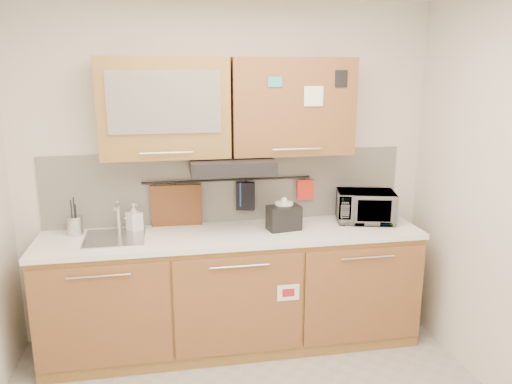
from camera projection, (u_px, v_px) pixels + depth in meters
name	position (u px, v px, depth m)	size (l,w,h in m)	color
wall_back	(227.00, 174.00, 3.90)	(3.20, 3.20, 0.00)	silver
base_cabinet	(234.00, 296.00, 3.82)	(2.80, 0.64, 0.88)	#A5783A
countertop	(233.00, 235.00, 3.70)	(2.82, 0.62, 0.04)	white
backsplash	(227.00, 186.00, 3.92)	(2.80, 0.02, 0.56)	silver
upper_cabinets	(228.00, 107.00, 3.61)	(1.82, 0.37, 0.70)	#A5783A
range_hood	(231.00, 164.00, 3.64)	(0.60, 0.46, 0.10)	black
sink	(115.00, 238.00, 3.56)	(0.42, 0.40, 0.26)	silver
utensil_rail	(228.00, 180.00, 3.86)	(0.02, 0.02, 1.30)	black
utensil_crock	(75.00, 225.00, 3.63)	(0.13, 0.13, 0.28)	silver
kettle	(284.00, 216.00, 3.78)	(0.18, 0.16, 0.24)	white
toaster	(284.00, 218.00, 3.74)	(0.26, 0.18, 0.18)	black
microwave	(365.00, 207.00, 3.93)	(0.44, 0.30, 0.24)	#999999
soap_bottle	(134.00, 217.00, 3.71)	(0.10, 0.10, 0.21)	#999999
cutting_board	(177.00, 215.00, 3.84)	(0.38, 0.03, 0.47)	brown
oven_mitt	(247.00, 194.00, 3.90)	(0.11, 0.03, 0.19)	#215998
dark_pouch	(245.00, 196.00, 3.91)	(0.14, 0.04, 0.22)	black
pot_holder	(305.00, 190.00, 3.98)	(0.13, 0.02, 0.16)	red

